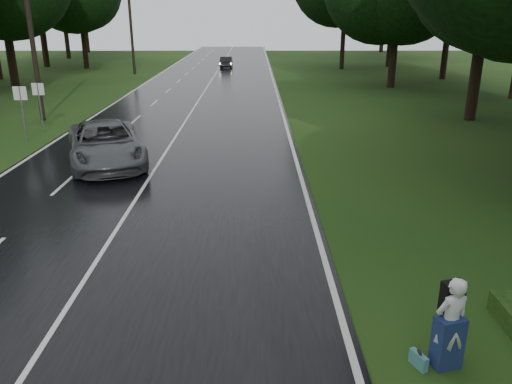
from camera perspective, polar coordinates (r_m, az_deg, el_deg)
ground at (r=12.08m, az=-19.95°, el=-11.46°), size 160.00×160.00×0.00m
road at (r=30.57m, az=-7.82°, el=8.03°), size 12.00×140.00×0.04m
lane_center at (r=30.56m, az=-7.82°, el=8.08°), size 0.12×140.00×0.01m
grey_car at (r=21.85m, az=-16.56°, el=5.20°), size 4.75×6.76×1.71m
far_car at (r=60.63m, az=-3.35°, el=14.38°), size 1.34×3.81×1.25m
hitchhiker at (r=9.76m, az=20.97°, el=-13.87°), size 0.74×0.70×1.77m
suitcase at (r=9.93m, az=17.81°, el=-17.56°), size 0.27×0.41×0.28m
utility_pole_mid at (r=32.86m, az=-22.79°, el=7.46°), size 1.80×0.28×9.17m
utility_pole_far at (r=55.92m, az=-13.48°, el=12.79°), size 1.80×0.28×10.98m
road_sign_a at (r=27.55m, az=-24.32°, el=5.19°), size 0.65×0.10×2.69m
road_sign_b at (r=29.44m, az=-22.73°, el=6.22°), size 0.62×0.10×2.59m
tree_left_e at (r=48.88m, az=-25.38°, el=10.59°), size 9.81×9.81×15.32m
tree_left_f at (r=63.19m, az=-18.48°, el=13.05°), size 9.79×9.79×15.30m
tree_right_d at (r=32.97m, az=22.85°, el=7.49°), size 9.41×9.41×14.71m
tree_right_e at (r=45.76m, az=14.88°, el=11.30°), size 8.92×8.92×13.94m
tree_right_f at (r=60.58m, az=9.58°, el=13.51°), size 10.85×10.85×16.95m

